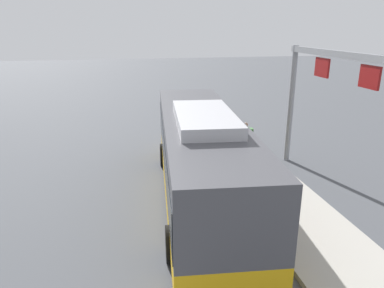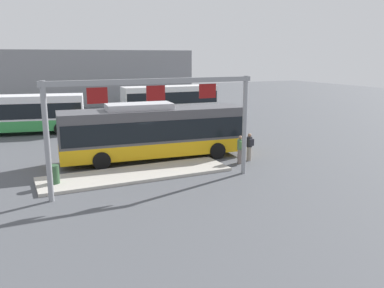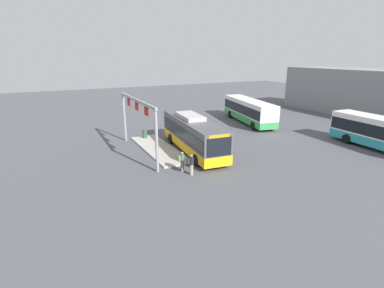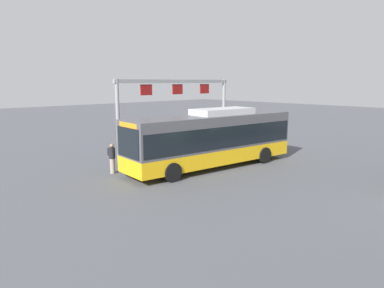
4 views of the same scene
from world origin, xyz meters
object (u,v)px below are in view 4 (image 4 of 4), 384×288
bus_main (212,137)px  person_waiting_near (122,154)px  trash_bin (240,140)px  person_boarding (112,158)px

bus_main → person_waiting_near: size_ratio=6.70×
bus_main → person_waiting_near: bus_main is taller
person_waiting_near → trash_bin: person_waiting_near is taller
bus_main → person_boarding: 5.88m
person_waiting_near → trash_bin: size_ratio=1.86×
bus_main → person_boarding: size_ratio=6.70×
person_boarding → person_waiting_near: 0.95m
bus_main → trash_bin: bus_main is taller
person_boarding → trash_bin: (-11.22, -0.07, -0.28)m
person_waiting_near → trash_bin: (-10.34, 0.30, -0.28)m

